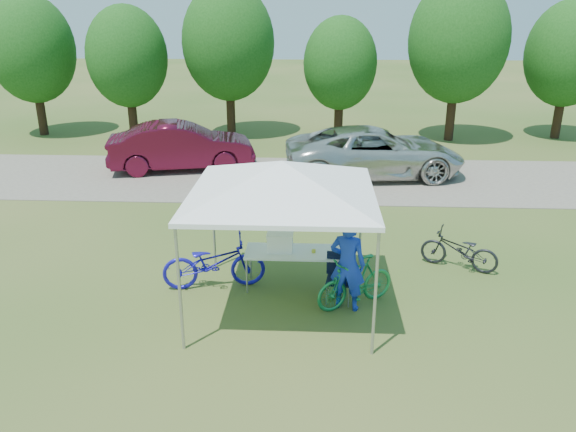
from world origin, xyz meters
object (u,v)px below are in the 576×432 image
(cooler, at_px, (280,242))
(cyclist, at_px, (348,264))
(folding_chair, at_px, (339,273))
(bike_blue, at_px, (214,263))
(minivan, at_px, (374,152))
(sedan, at_px, (182,146))
(folding_table, at_px, (293,253))
(bike_dark, at_px, (459,250))
(bike_green, at_px, (355,282))

(cooler, distance_m, cyclist, 1.48)
(folding_chair, height_order, cyclist, cyclist)
(cyclist, bearing_deg, cooler, -17.25)
(folding_chair, bearing_deg, bike_blue, 179.62)
(cooler, height_order, minivan, minivan)
(cyclist, height_order, sedan, cyclist)
(folding_table, xyz_separation_m, bike_dark, (3.41, 0.96, -0.29))
(cooler, bearing_deg, bike_green, -26.32)
(bike_dark, distance_m, minivan, 6.83)
(folding_table, height_order, folding_chair, folding_chair)
(bike_green, xyz_separation_m, bike_dark, (2.25, 1.65, -0.06))
(minivan, bearing_deg, folding_table, 156.09)
(bike_dark, bearing_deg, sedan, -109.85)
(bike_blue, relative_size, bike_dark, 1.24)
(bike_blue, bearing_deg, folding_chair, -109.41)
(folding_chair, relative_size, bike_green, 0.56)
(sedan, bearing_deg, minivan, -107.43)
(bike_green, relative_size, sedan, 0.34)
(folding_table, bearing_deg, cooler, 180.00)
(cooler, height_order, sedan, sedan)
(bike_blue, height_order, bike_green, bike_blue)
(cooler, bearing_deg, folding_chair, -21.78)
(bike_green, bearing_deg, minivan, 142.26)
(cooler, bearing_deg, bike_blue, -175.39)
(folding_table, bearing_deg, bike_dark, 15.67)
(cyclist, relative_size, minivan, 0.31)
(bike_green, height_order, bike_dark, bike_green)
(cyclist, distance_m, minivan, 8.58)
(folding_table, distance_m, folding_chair, 1.00)
(folding_table, bearing_deg, sedan, 116.20)
(bike_dark, bearing_deg, minivan, -146.17)
(folding_chair, bearing_deg, sedan, 127.41)
(cooler, distance_m, minivan, 8.09)
(cooler, height_order, cyclist, cyclist)
(folding_chair, bearing_deg, cooler, 166.04)
(folding_table, distance_m, cooler, 0.34)
(folding_chair, relative_size, cooler, 1.79)
(folding_chair, distance_m, cyclist, 0.51)
(bike_dark, bearing_deg, folding_chair, -36.76)
(cyclist, distance_m, bike_dark, 3.01)
(cooler, xyz_separation_m, minivan, (2.53, 7.69, -0.13))
(cyclist, distance_m, bike_green, 0.44)
(cyclist, relative_size, bike_green, 1.10)
(folding_table, distance_m, cyclist, 1.29)
(bike_blue, height_order, minivan, minivan)
(bike_blue, bearing_deg, bike_green, -113.71)
(cooler, distance_m, bike_blue, 1.34)
(bike_dark, bearing_deg, cyclist, -29.72)
(cyclist, relative_size, bike_blue, 0.89)
(folding_table, height_order, bike_dark, bike_dark)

